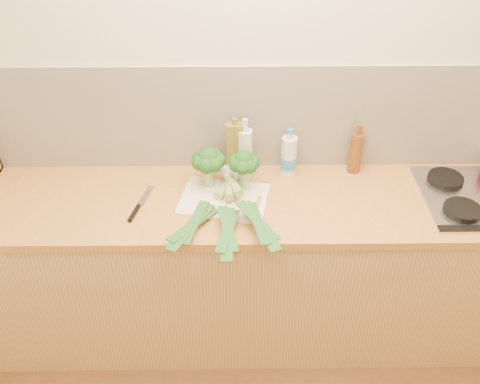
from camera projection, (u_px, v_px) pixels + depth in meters
name	position (u px, v px, depth m)	size (l,w,h in m)	color
room_shell	(266.00, 118.00, 2.57)	(3.50, 3.50, 3.50)	beige
counter	(265.00, 267.00, 2.78)	(3.20, 0.62, 0.90)	tan
chopping_board	(224.00, 199.00, 2.50)	(0.40, 0.29, 0.01)	white
broccoli_left	(209.00, 161.00, 2.49)	(0.16, 0.16, 0.21)	#9AB76B
broccoli_right	(244.00, 164.00, 2.47)	(0.15, 0.15, 0.20)	#9AB76B
leek_front	(216.00, 198.00, 2.46)	(0.34, 0.60, 0.04)	white
leek_mid	(229.00, 198.00, 2.43)	(0.10, 0.68, 0.04)	white
leek_back	(241.00, 196.00, 2.41)	(0.27, 0.61, 0.04)	white
chefs_knife	(137.00, 209.00, 2.44)	(0.09, 0.28, 0.02)	silver
oil_tin	(235.00, 150.00, 2.58)	(0.08, 0.05, 0.32)	olive
glass_bottle	(245.00, 153.00, 2.58)	(0.07, 0.07, 0.32)	silver
amber_bottle	(356.00, 152.00, 2.63)	(0.06, 0.06, 0.27)	#623612
water_bottle	(289.00, 158.00, 2.61)	(0.08, 0.08, 0.24)	silver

